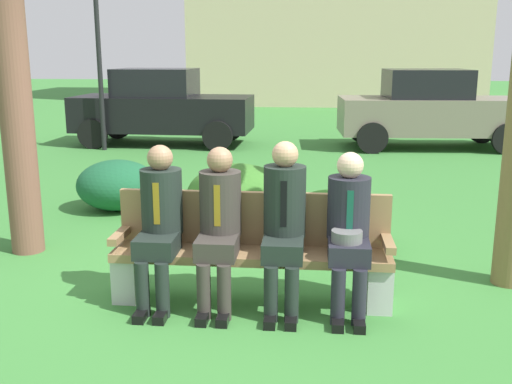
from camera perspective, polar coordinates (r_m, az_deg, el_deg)
ground_plane at (r=5.34m, az=-2.39°, el=-9.23°), size 80.00×80.00×0.00m
park_bench at (r=4.99m, az=-0.38°, el=-5.54°), size 2.28×0.44×0.90m
seated_man_leftmost at (r=4.91m, az=-9.20°, el=-2.39°), size 0.34×0.72×1.31m
seated_man_centerleft at (r=4.81m, az=-3.56°, el=-2.62°), size 0.34×0.72×1.30m
seated_man_centerright at (r=4.75m, az=2.69°, el=-2.46°), size 0.34×0.72×1.36m
seated_man_rightmost at (r=4.76m, az=8.85°, el=-3.14°), size 0.34×0.72×1.28m
shrub_near_bench at (r=6.30m, az=7.42°, el=-2.71°), size 1.03×0.94×0.64m
shrub_mid_lawn at (r=8.06m, az=-13.12°, el=0.65°), size 1.06×0.97×0.66m
shrub_far_lawn at (r=7.06m, az=-1.76°, el=-0.37°), size 1.22×1.11×0.76m
parked_car_near at (r=13.60m, az=-8.97°, el=8.01°), size 3.94×1.78×1.68m
parked_car_far at (r=13.46m, az=16.31°, el=7.59°), size 3.98×1.89×1.68m
street_lamp at (r=13.01m, az=-14.80°, el=13.09°), size 0.24×0.24×3.41m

